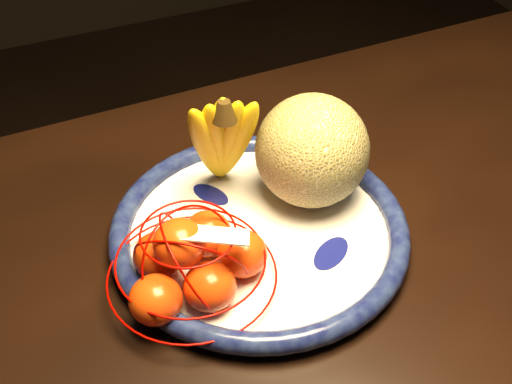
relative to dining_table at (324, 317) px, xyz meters
name	(u,v)px	position (x,y,z in m)	size (l,w,h in m)	color
dining_table	(324,317)	(0.00, 0.00, 0.00)	(1.53, 0.93, 0.76)	black
fruit_bowl	(259,230)	(-0.05, 0.09, 0.09)	(0.37, 0.37, 0.03)	white
cantaloupe	(312,151)	(0.04, 0.12, 0.17)	(0.14, 0.14, 0.14)	olive
banana_bunch	(222,137)	(-0.06, 0.18, 0.18)	(0.11, 0.11, 0.17)	yellow
mandarin_bag	(192,262)	(-0.15, 0.04, 0.13)	(0.21, 0.21, 0.12)	#FF4203
price_tag	(215,235)	(-0.13, 0.03, 0.18)	(0.07, 0.03, 0.00)	white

